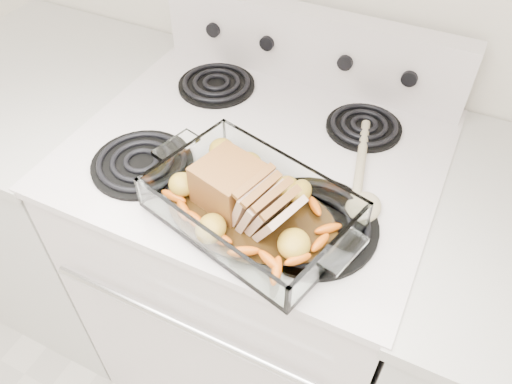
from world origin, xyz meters
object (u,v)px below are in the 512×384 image
at_px(counter_left, 74,197).
at_px(pork_roast, 237,193).
at_px(electric_range, 257,267).
at_px(counter_right, 501,369).
at_px(baking_dish, 251,210).

height_order(counter_left, pork_roast, pork_roast).
xyz_separation_m(electric_range, counter_left, (-0.67, -0.00, -0.02)).
xyz_separation_m(counter_right, baking_dish, (-0.58, -0.19, 0.50)).
bearing_deg(counter_left, electric_range, 0.10).
height_order(baking_dish, pork_roast, pork_roast).
relative_size(counter_right, baking_dish, 2.58).
height_order(counter_left, counter_right, same).
bearing_deg(counter_right, electric_range, 179.90).
bearing_deg(counter_left, baking_dish, -14.61).
relative_size(electric_range, counter_right, 1.20).
bearing_deg(pork_roast, counter_left, -174.93).
bearing_deg(pork_roast, baking_dish, 20.23).
distance_m(electric_range, counter_left, 0.67).
xyz_separation_m(baking_dish, pork_roast, (-0.03, -0.00, 0.03)).
distance_m(baking_dish, pork_roast, 0.04).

